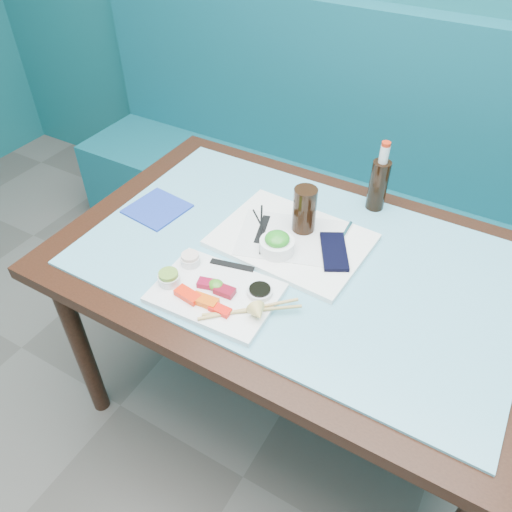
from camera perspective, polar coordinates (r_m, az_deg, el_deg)
The scene contains 34 objects.
booth_bench at distance 2.31m, azimuth 13.73°, elevation 4.82°, with size 3.00×0.56×1.17m.
dining_table at distance 1.50m, azimuth 4.78°, elevation -2.69°, with size 1.40×0.90×0.75m.
glass_top at distance 1.44m, azimuth 4.97°, elevation -0.21°, with size 1.22×0.76×0.01m, color #61AAC2.
sashimi_plate at distance 1.32m, azimuth -4.60°, elevation -4.25°, with size 0.32×0.23×0.02m, color white.
salmon_left at distance 1.30m, azimuth -7.82°, elevation -4.43°, with size 0.07×0.03×0.02m, color #FF230A.
salmon_mid at distance 1.28m, azimuth -5.88°, elevation -5.11°, with size 0.07×0.03×0.02m, color #EE5309.
salmon_right at distance 1.26m, azimuth -4.13°, elevation -6.15°, with size 0.06×0.03×0.01m, color #FF150A.
tuna_left at distance 1.33m, azimuth -5.60°, elevation -3.16°, with size 0.05×0.03×0.02m, color maroon.
tuna_right at distance 1.30m, azimuth -3.61°, elevation -4.00°, with size 0.05×0.03×0.02m, color maroon.
seaweed_garnish at distance 1.32m, azimuth -4.59°, elevation -3.31°, with size 0.04×0.04×0.02m, color #3C831E.
ramekin_wasabi at distance 1.35m, azimuth -9.91°, elevation -2.61°, with size 0.06×0.06×0.02m, color white.
wasabi_fill at distance 1.34m, azimuth -9.99°, elevation -2.06°, with size 0.05×0.05×0.01m, color olive.
ramekin_ginger at distance 1.40m, azimuth -7.50°, elevation -0.49°, with size 0.05×0.05×0.02m, color silver.
ginger_fill at distance 1.38m, azimuth -7.56°, elevation 0.01°, with size 0.05×0.05×0.01m, color beige.
soy_dish at distance 1.30m, azimuth 0.44°, elevation -4.10°, with size 0.07×0.07×0.01m, color silver.
soy_fill at distance 1.30m, azimuth 0.44°, elevation -3.81°, with size 0.06×0.06×0.01m, color black.
lemon_wedge at distance 1.23m, azimuth 0.21°, elevation -6.52°, with size 0.05×0.05×0.04m, color #DBBF67.
chopstick_sleeve at distance 1.38m, azimuth -2.75°, elevation -1.05°, with size 0.13×0.02×0.00m, color black.
wooden_chopstick_a at distance 1.26m, azimuth -0.83°, elevation -6.08°, with size 0.01×0.01×0.26m, color tan.
wooden_chopstick_b at distance 1.26m, azimuth -0.44°, elevation -6.25°, with size 0.01×0.01×0.25m, color tan.
serving_tray at distance 1.48m, azimuth 4.10°, elevation 1.84°, with size 0.43×0.33×0.02m, color white.
paper_placemat at distance 1.48m, azimuth 4.11°, elevation 2.11°, with size 0.31×0.22×0.00m, color silver.
seaweed_bowl at distance 1.42m, azimuth 2.41°, elevation 1.16°, with size 0.10×0.10×0.04m, color white.
seaweed_salad at distance 1.40m, azimuth 2.44°, elevation 1.97°, with size 0.07×0.07×0.04m, color #258E20.
cola_glass at distance 1.47m, azimuth 5.57°, elevation 5.27°, with size 0.07×0.07×0.14m, color black.
navy_pouch at distance 1.44m, azimuth 8.92°, elevation 0.53°, with size 0.07×0.16×0.01m, color black.
fork at distance 1.52m, azimuth 10.28°, elevation 2.84°, with size 0.01×0.01×0.09m, color white.
black_chopstick_a at distance 1.51m, azimuth 0.58°, elevation 3.17°, with size 0.01×0.01×0.23m, color black.
black_chopstick_b at distance 1.50m, azimuth 0.85°, elevation 3.06°, with size 0.01×0.01×0.21m, color black.
tray_sleeve at distance 1.50m, azimuth 0.71°, elevation 3.08°, with size 0.02×0.14×0.00m, color black.
cola_bottle_body at distance 1.62m, azimuth 13.79°, elevation 7.85°, with size 0.06×0.06×0.17m, color black.
cola_bottle_neck at distance 1.57m, azimuth 14.45°, elevation 11.21°, with size 0.03×0.03×0.06m, color silver.
cola_bottle_cap at distance 1.55m, azimuth 14.66°, elevation 12.28°, with size 0.03×0.03×0.01m, color red.
blue_napkin at distance 1.64m, azimuth -11.23°, elevation 5.32°, with size 0.17×0.17×0.01m, color #1C369A.
Camera 1 is at (0.43, 0.46, 1.71)m, focal length 35.00 mm.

